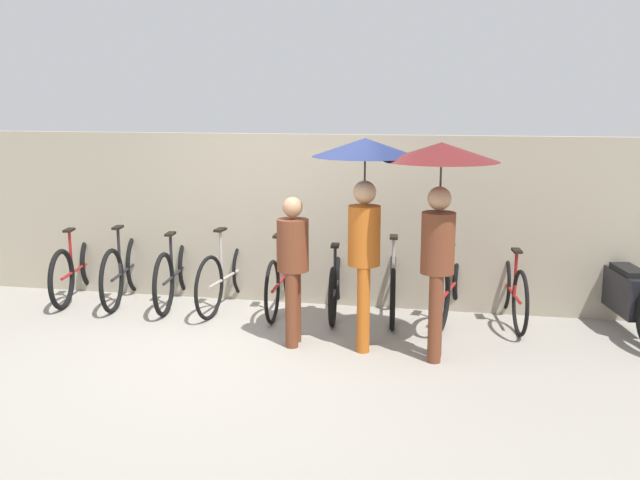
{
  "coord_description": "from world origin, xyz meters",
  "views": [
    {
      "loc": [
        2.05,
        -6.45,
        2.49
      ],
      "look_at": [
        0.6,
        0.88,
        1.0
      ],
      "focal_mm": 40.0,
      "sensor_mm": 36.0,
      "label": 1
    }
  ],
  "objects_px": {
    "parked_bicycle_8": "(511,289)",
    "parked_bicycle_2": "(176,272)",
    "parked_bicycle_4": "(282,278)",
    "parked_bicycle_1": "(125,270)",
    "parked_bicycle_3": "(228,275)",
    "parked_bicycle_0": "(77,268)",
    "motorcycle": "(626,296)",
    "parked_bicycle_6": "(393,286)",
    "parked_bicycle_5": "(336,283)",
    "pedestrian_center": "(365,183)",
    "parked_bicycle_7": "(452,286)",
    "pedestrian_leading": "(293,260)",
    "pedestrian_trailing": "(440,186)"
  },
  "relations": [
    {
      "from": "parked_bicycle_1",
      "to": "parked_bicycle_6",
      "type": "height_order",
      "value": "parked_bicycle_1"
    },
    {
      "from": "pedestrian_trailing",
      "to": "parked_bicycle_3",
      "type": "bearing_deg",
      "value": 154.82
    },
    {
      "from": "parked_bicycle_0",
      "to": "parked_bicycle_3",
      "type": "xyz_separation_m",
      "value": [
        2.0,
        -0.01,
        0.01
      ]
    },
    {
      "from": "parked_bicycle_2",
      "to": "parked_bicycle_4",
      "type": "relative_size",
      "value": 0.98
    },
    {
      "from": "parked_bicycle_1",
      "to": "parked_bicycle_7",
      "type": "distance_m",
      "value": 4.0
    },
    {
      "from": "parked_bicycle_4",
      "to": "pedestrian_leading",
      "type": "bearing_deg",
      "value": -163.71
    },
    {
      "from": "parked_bicycle_5",
      "to": "parked_bicycle_7",
      "type": "xyz_separation_m",
      "value": [
        1.33,
        0.06,
        0.03
      ]
    },
    {
      "from": "parked_bicycle_2",
      "to": "parked_bicycle_3",
      "type": "relative_size",
      "value": 0.99
    },
    {
      "from": "parked_bicycle_5",
      "to": "parked_bicycle_8",
      "type": "distance_m",
      "value": 2.0
    },
    {
      "from": "parked_bicycle_3",
      "to": "motorcycle",
      "type": "height_order",
      "value": "parked_bicycle_3"
    },
    {
      "from": "parked_bicycle_1",
      "to": "parked_bicycle_7",
      "type": "xyz_separation_m",
      "value": [
        4.0,
        0.07,
        -0.02
      ]
    },
    {
      "from": "parked_bicycle_0",
      "to": "parked_bicycle_2",
      "type": "bearing_deg",
      "value": -99.6
    },
    {
      "from": "parked_bicycle_5",
      "to": "parked_bicycle_6",
      "type": "relative_size",
      "value": 1.03
    },
    {
      "from": "parked_bicycle_2",
      "to": "parked_bicycle_4",
      "type": "height_order",
      "value": "parked_bicycle_4"
    },
    {
      "from": "pedestrian_center",
      "to": "motorcycle",
      "type": "distance_m",
      "value": 3.2
    },
    {
      "from": "parked_bicycle_7",
      "to": "pedestrian_center",
      "type": "height_order",
      "value": "pedestrian_center"
    },
    {
      "from": "parked_bicycle_4",
      "to": "parked_bicycle_8",
      "type": "height_order",
      "value": "parked_bicycle_4"
    },
    {
      "from": "pedestrian_center",
      "to": "parked_bicycle_7",
      "type": "bearing_deg",
      "value": 44.62
    },
    {
      "from": "parked_bicycle_0",
      "to": "parked_bicycle_7",
      "type": "height_order",
      "value": "parked_bicycle_7"
    },
    {
      "from": "parked_bicycle_2",
      "to": "parked_bicycle_6",
      "type": "bearing_deg",
      "value": -97.38
    },
    {
      "from": "parked_bicycle_3",
      "to": "pedestrian_center",
      "type": "relative_size",
      "value": 0.86
    },
    {
      "from": "parked_bicycle_7",
      "to": "pedestrian_center",
      "type": "xyz_separation_m",
      "value": [
        -0.87,
        -1.14,
        1.3
      ]
    },
    {
      "from": "pedestrian_trailing",
      "to": "motorcycle",
      "type": "bearing_deg",
      "value": 31.46
    },
    {
      "from": "motorcycle",
      "to": "pedestrian_leading",
      "type": "bearing_deg",
      "value": 97.5
    },
    {
      "from": "parked_bicycle_5",
      "to": "parked_bicycle_8",
      "type": "xyz_separation_m",
      "value": [
        2.0,
        0.04,
        0.02
      ]
    },
    {
      "from": "parked_bicycle_8",
      "to": "pedestrian_leading",
      "type": "height_order",
      "value": "pedestrian_leading"
    },
    {
      "from": "parked_bicycle_0",
      "to": "pedestrian_leading",
      "type": "height_order",
      "value": "pedestrian_leading"
    },
    {
      "from": "parked_bicycle_2",
      "to": "motorcycle",
      "type": "height_order",
      "value": "parked_bicycle_2"
    },
    {
      "from": "parked_bicycle_0",
      "to": "motorcycle",
      "type": "relative_size",
      "value": 0.86
    },
    {
      "from": "parked_bicycle_1",
      "to": "parked_bicycle_3",
      "type": "height_order",
      "value": "parked_bicycle_1"
    },
    {
      "from": "parked_bicycle_3",
      "to": "pedestrian_center",
      "type": "xyz_separation_m",
      "value": [
        1.8,
        -1.09,
        1.29
      ]
    },
    {
      "from": "parked_bicycle_8",
      "to": "pedestrian_center",
      "type": "xyz_separation_m",
      "value": [
        -1.53,
        -1.13,
        1.3
      ]
    },
    {
      "from": "parked_bicycle_2",
      "to": "parked_bicycle_5",
      "type": "height_order",
      "value": "parked_bicycle_5"
    },
    {
      "from": "parked_bicycle_0",
      "to": "parked_bicycle_3",
      "type": "bearing_deg",
      "value": -99.7
    },
    {
      "from": "parked_bicycle_8",
      "to": "parked_bicycle_2",
      "type": "bearing_deg",
      "value": 83.03
    },
    {
      "from": "parked_bicycle_3",
      "to": "parked_bicycle_5",
      "type": "xyz_separation_m",
      "value": [
        1.33,
        -0.01,
        -0.04
      ]
    },
    {
      "from": "parked_bicycle_1",
      "to": "parked_bicycle_7",
      "type": "height_order",
      "value": "parked_bicycle_7"
    },
    {
      "from": "parked_bicycle_3",
      "to": "parked_bicycle_7",
      "type": "height_order",
      "value": "parked_bicycle_7"
    },
    {
      "from": "parked_bicycle_6",
      "to": "pedestrian_center",
      "type": "bearing_deg",
      "value": 163.94
    },
    {
      "from": "parked_bicycle_0",
      "to": "parked_bicycle_2",
      "type": "relative_size",
      "value": 0.98
    },
    {
      "from": "parked_bicycle_4",
      "to": "parked_bicycle_1",
      "type": "bearing_deg",
      "value": 88.1
    },
    {
      "from": "pedestrian_trailing",
      "to": "parked_bicycle_5",
      "type": "bearing_deg",
      "value": 135.29
    },
    {
      "from": "pedestrian_center",
      "to": "pedestrian_trailing",
      "type": "distance_m",
      "value": 0.75
    },
    {
      "from": "parked_bicycle_7",
      "to": "parked_bicycle_8",
      "type": "height_order",
      "value": "parked_bicycle_7"
    },
    {
      "from": "parked_bicycle_2",
      "to": "motorcycle",
      "type": "relative_size",
      "value": 0.88
    },
    {
      "from": "parked_bicycle_5",
      "to": "parked_bicycle_6",
      "type": "bearing_deg",
      "value": -97.93
    },
    {
      "from": "pedestrian_leading",
      "to": "motorcycle",
      "type": "relative_size",
      "value": 0.75
    },
    {
      "from": "parked_bicycle_2",
      "to": "parked_bicycle_5",
      "type": "distance_m",
      "value": 2.0
    },
    {
      "from": "parked_bicycle_7",
      "to": "pedestrian_leading",
      "type": "height_order",
      "value": "pedestrian_leading"
    },
    {
      "from": "parked_bicycle_4",
      "to": "motorcycle",
      "type": "relative_size",
      "value": 0.9
    }
  ]
}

